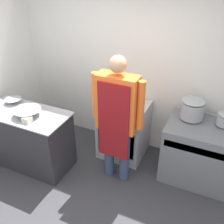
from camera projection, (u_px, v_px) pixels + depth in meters
ground_plane at (75, 216)px, 3.26m from camera, size 14.00×14.00×0.00m
wall_back at (130, 67)px, 3.95m from camera, size 8.00×0.05×2.70m
wall_left at (1, 65)px, 4.00m from camera, size 0.05×8.00×2.70m
prep_counter at (30, 138)px, 3.89m from camera, size 1.27×0.62×0.90m
stove at (201, 153)px, 3.64m from camera, size 1.00×0.70×0.88m
fridge_unit at (124, 130)px, 4.11m from camera, size 0.68×0.64×0.88m
person_cook at (117, 114)px, 3.32m from camera, size 0.70×0.24×1.83m
mixing_bowl at (28, 112)px, 3.58m from camera, size 0.38×0.38×0.09m
small_bowl at (13, 101)px, 3.89m from camera, size 0.24×0.24×0.06m
plastic_tub at (27, 119)px, 3.44m from camera, size 0.10×0.10×0.08m
stock_pot at (193, 108)px, 3.52m from camera, size 0.31×0.31×0.28m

